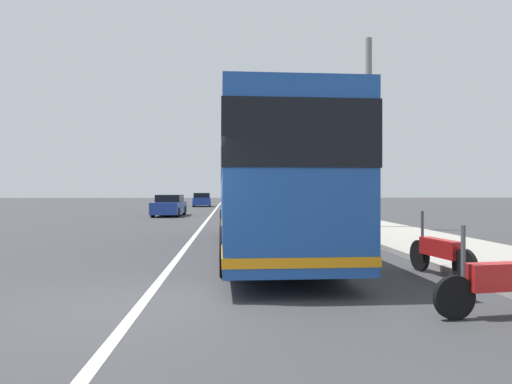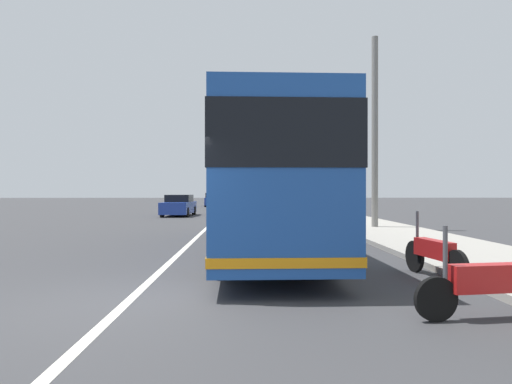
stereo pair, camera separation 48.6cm
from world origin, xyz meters
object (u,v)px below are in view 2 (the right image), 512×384
object	(u,v)px
car_ahead_same_lane	(214,200)
car_far_distant	(251,202)
motorcycle_mid_row	(434,254)
car_oncoming	(251,204)
motorcycle_far_end	(496,283)
car_side_street	(179,206)
coach_bus	(263,180)
utility_pole	(375,133)

from	to	relation	value
car_ahead_same_lane	car_far_distant	world-z (taller)	car_ahead_same_lane
motorcycle_mid_row	car_oncoming	size ratio (longest dim) A/B	0.48
motorcycle_far_end	car_side_street	xyz separation A→B (m)	(25.12, 7.91, 0.22)
car_side_street	car_oncoming	bearing A→B (deg)	130.58
coach_bus	motorcycle_far_end	bearing A→B (deg)	-159.51
car_side_street	motorcycle_far_end	bearing A→B (deg)	19.36
coach_bus	utility_pole	bearing A→B (deg)	-39.24
car_ahead_same_lane	car_oncoming	bearing A→B (deg)	12.31
utility_pole	motorcycle_mid_row	bearing A→B (deg)	169.60
motorcycle_mid_row	utility_pole	world-z (taller)	utility_pole
motorcycle_mid_row	utility_pole	xyz separation A→B (m)	(10.93, -2.01, 3.74)
motorcycle_far_end	car_ahead_same_lane	xyz separation A→B (m)	(44.04, 6.87, 0.25)
utility_pole	car_side_street	bearing A→B (deg)	41.76
coach_bus	car_far_distant	size ratio (longest dim) A/B	2.69
coach_bus	car_ahead_same_lane	world-z (taller)	coach_bus
car_far_distant	car_side_street	world-z (taller)	car_far_distant
motorcycle_mid_row	car_ahead_same_lane	world-z (taller)	car_ahead_same_lane
car_oncoming	car_ahead_same_lane	bearing A→B (deg)	10.59
car_far_distant	motorcycle_far_end	bearing A→B (deg)	-174.79
coach_bus	motorcycle_far_end	xyz separation A→B (m)	(-7.08, -2.82, -1.55)
coach_bus	utility_pole	distance (m)	8.64
car_side_street	coach_bus	bearing A→B (deg)	17.65
coach_bus	car_side_street	bearing A→B (deg)	14.54
car_side_street	car_oncoming	size ratio (longest dim) A/B	1.05
car_ahead_same_lane	car_oncoming	world-z (taller)	car_ahead_same_lane
motorcycle_mid_row	coach_bus	bearing A→B (deg)	28.25
motorcycle_mid_row	car_ahead_same_lane	size ratio (longest dim) A/B	0.51
motorcycle_mid_row	car_oncoming	distance (m)	26.61
utility_pole	coach_bus	bearing A→B (deg)	141.96
car_ahead_same_lane	car_side_street	bearing A→B (deg)	-5.84
car_ahead_same_lane	car_far_distant	xyz separation A→B (m)	(-9.27, -4.07, -0.01)
car_far_distant	car_oncoming	bearing A→B (deg)	179.90
car_oncoming	utility_pole	xyz separation A→B (m)	(-15.49, -5.21, 3.52)
motorcycle_mid_row	motorcycle_far_end	bearing A→B (deg)	165.56
car_ahead_same_lane	motorcycle_far_end	bearing A→B (deg)	6.16
motorcycle_mid_row	car_far_distant	size ratio (longest dim) A/B	0.46
motorcycle_mid_row	utility_pole	distance (m)	11.72
car_far_distant	car_oncoming	size ratio (longest dim) A/B	1.04
car_far_distant	coach_bus	bearing A→B (deg)	-179.43
car_side_street	utility_pole	xyz separation A→B (m)	(-11.47, -10.24, 3.53)
car_oncoming	utility_pole	size ratio (longest dim) A/B	0.53
motorcycle_mid_row	car_side_street	bearing A→B (deg)	12.57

